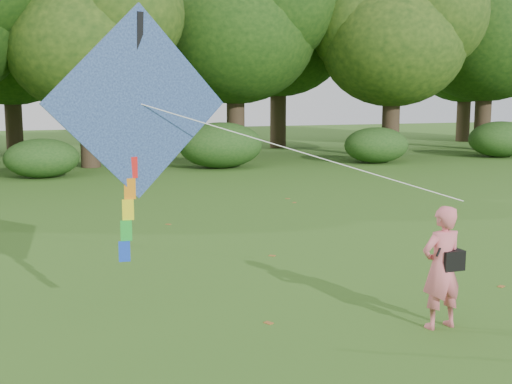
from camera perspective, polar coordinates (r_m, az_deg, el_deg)
name	(u,v)px	position (r m, az deg, el deg)	size (l,w,h in m)	color
ground	(390,316)	(9.12, 11.84, -10.77)	(100.00, 100.00, 0.00)	#265114
man_kite_flyer	(441,267)	(8.63, 16.16, -6.46)	(0.59, 0.39, 1.61)	#D66570
crossbody_bag	(451,259)	(8.65, 16.94, -5.74)	(0.43, 0.20, 0.68)	black
flying_kite	(139,107)	(7.90, -10.37, 7.41)	(5.04, 1.43, 3.11)	#254FA2
tree_line	(161,38)	(30.91, -8.42, 13.42)	(54.70, 15.30, 9.48)	#3A2D1E
shrub_band	(131,150)	(25.27, -11.09, 3.65)	(39.15, 3.22, 1.88)	#264919
fallen_leaves	(370,254)	(12.41, 10.12, -5.46)	(10.54, 12.64, 0.01)	brown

